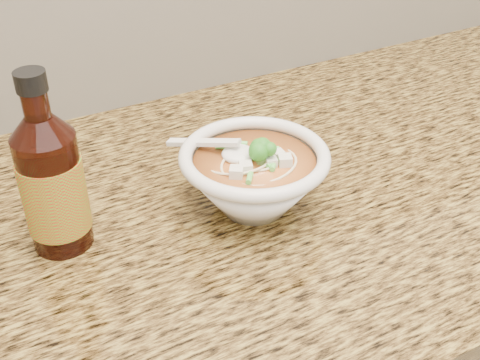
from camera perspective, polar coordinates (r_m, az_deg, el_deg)
name	(u,v)px	position (r m, az deg, el deg)	size (l,w,h in m)	color
counter_slab	(283,189)	(0.84, 4.09, -0.85)	(4.00, 0.68, 0.04)	olive
soup_bowl	(254,179)	(0.74, 1.33, 0.14)	(0.18, 0.19, 0.10)	silver
hot_sauce_bottle	(53,185)	(0.70, -17.34, -0.42)	(0.09, 0.09, 0.22)	black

